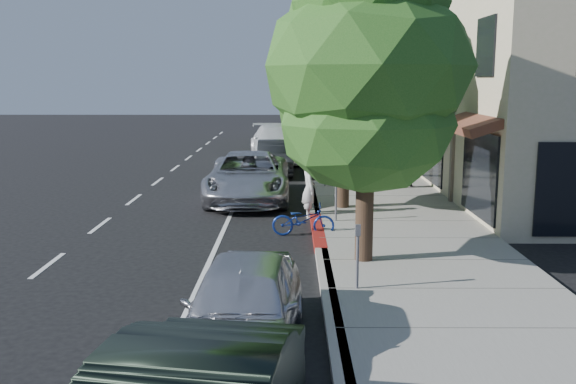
{
  "coord_description": "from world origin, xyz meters",
  "views": [
    {
      "loc": [
        -0.72,
        -15.88,
        4.13
      ],
      "look_at": [
        -0.8,
        -0.11,
        1.35
      ],
      "focal_mm": 40.0,
      "sensor_mm": 36.0,
      "label": 1
    }
  ],
  "objects_px": {
    "dark_suv_far": "(295,131)",
    "silver_suv": "(248,177)",
    "cyclist": "(309,189)",
    "street_tree_2": "(332,61)",
    "street_tree_3": "(325,68)",
    "street_tree_4": "(319,77)",
    "dark_sedan": "(275,157)",
    "street_tree_0": "(367,72)",
    "street_tree_5": "(316,68)",
    "white_pickup": "(277,143)",
    "pedestrian": "(402,162)",
    "bicycle": "(303,220)",
    "near_car_a": "(243,306)",
    "street_tree_1": "(345,71)"
  },
  "relations": [
    {
      "from": "cyclist",
      "to": "dark_suv_far",
      "type": "bearing_deg",
      "value": -5.96
    },
    {
      "from": "dark_suv_far",
      "to": "near_car_a",
      "type": "relative_size",
      "value": 1.11
    },
    {
      "from": "street_tree_1",
      "to": "pedestrian",
      "type": "distance_m",
      "value": 5.61
    },
    {
      "from": "street_tree_4",
      "to": "street_tree_1",
      "type": "bearing_deg",
      "value": -90.0
    },
    {
      "from": "street_tree_5",
      "to": "bicycle",
      "type": "distance_m",
      "value": 27.57
    },
    {
      "from": "street_tree_4",
      "to": "silver_suv",
      "type": "xyz_separation_m",
      "value": [
        -3.1,
        -16.15,
        -3.45
      ]
    },
    {
      "from": "street_tree_3",
      "to": "cyclist",
      "type": "relative_size",
      "value": 4.18
    },
    {
      "from": "street_tree_2",
      "to": "dark_suv_far",
      "type": "xyz_separation_m",
      "value": [
        -1.4,
        15.62,
        -4.03
      ]
    },
    {
      "from": "street_tree_4",
      "to": "dark_sedan",
      "type": "relative_size",
      "value": 1.62
    },
    {
      "from": "street_tree_4",
      "to": "dark_sedan",
      "type": "xyz_separation_m",
      "value": [
        -2.32,
        -9.84,
        -3.54
      ]
    },
    {
      "from": "street_tree_4",
      "to": "dark_suv_far",
      "type": "distance_m",
      "value": 5.22
    },
    {
      "from": "dark_suv_far",
      "to": "street_tree_2",
      "type": "bearing_deg",
      "value": -90.13
    },
    {
      "from": "street_tree_2",
      "to": "street_tree_3",
      "type": "xyz_separation_m",
      "value": [
        -0.0,
        6.0,
        -0.19
      ]
    },
    {
      "from": "street_tree_3",
      "to": "dark_sedan",
      "type": "xyz_separation_m",
      "value": [
        -2.32,
        -3.84,
        -3.91
      ]
    },
    {
      "from": "street_tree_4",
      "to": "cyclist",
      "type": "height_order",
      "value": "street_tree_4"
    },
    {
      "from": "street_tree_5",
      "to": "pedestrian",
      "type": "bearing_deg",
      "value": -82.92
    },
    {
      "from": "street_tree_1",
      "to": "cyclist",
      "type": "relative_size",
      "value": 4.04
    },
    {
      "from": "silver_suv",
      "to": "dark_suv_far",
      "type": "height_order",
      "value": "silver_suv"
    },
    {
      "from": "street_tree_5",
      "to": "dark_sedan",
      "type": "xyz_separation_m",
      "value": [
        -2.32,
        -15.84,
        -4.12
      ]
    },
    {
      "from": "dark_suv_far",
      "to": "silver_suv",
      "type": "bearing_deg",
      "value": -100.17
    },
    {
      "from": "street_tree_5",
      "to": "cyclist",
      "type": "xyz_separation_m",
      "value": [
        -1.08,
        -25.0,
        -3.96
      ]
    },
    {
      "from": "street_tree_0",
      "to": "near_car_a",
      "type": "xyz_separation_m",
      "value": [
        -2.35,
        -4.55,
        -3.57
      ]
    },
    {
      "from": "street_tree_2",
      "to": "dark_sedan",
      "type": "height_order",
      "value": "street_tree_2"
    },
    {
      "from": "street_tree_3",
      "to": "silver_suv",
      "type": "relative_size",
      "value": 1.26
    },
    {
      "from": "cyclist",
      "to": "street_tree_2",
      "type": "bearing_deg",
      "value": -15.56
    },
    {
      "from": "street_tree_3",
      "to": "street_tree_4",
      "type": "relative_size",
      "value": 1.04
    },
    {
      "from": "street_tree_1",
      "to": "pedestrian",
      "type": "relative_size",
      "value": 3.79
    },
    {
      "from": "pedestrian",
      "to": "street_tree_0",
      "type": "bearing_deg",
      "value": 35.51
    },
    {
      "from": "silver_suv",
      "to": "white_pickup",
      "type": "distance_m",
      "value": 10.94
    },
    {
      "from": "cyclist",
      "to": "silver_suv",
      "type": "xyz_separation_m",
      "value": [
        -2.02,
        2.85,
        -0.07
      ]
    },
    {
      "from": "bicycle",
      "to": "silver_suv",
      "type": "bearing_deg",
      "value": 21.44
    },
    {
      "from": "bicycle",
      "to": "dark_suv_far",
      "type": "xyz_separation_m",
      "value": [
        -0.1,
        24.81,
        0.36
      ]
    },
    {
      "from": "street_tree_0",
      "to": "street_tree_5",
      "type": "xyz_separation_m",
      "value": [
        0.0,
        30.0,
        0.57
      ]
    },
    {
      "from": "street_tree_3",
      "to": "cyclist",
      "type": "distance_m",
      "value": 13.57
    },
    {
      "from": "street_tree_0",
      "to": "white_pickup",
      "type": "height_order",
      "value": "street_tree_0"
    },
    {
      "from": "bicycle",
      "to": "pedestrian",
      "type": "bearing_deg",
      "value": -26.86
    },
    {
      "from": "silver_suv",
      "to": "dark_suv_far",
      "type": "bearing_deg",
      "value": 84.24
    },
    {
      "from": "street_tree_2",
      "to": "street_tree_4",
      "type": "height_order",
      "value": "street_tree_2"
    },
    {
      "from": "street_tree_4",
      "to": "dark_sedan",
      "type": "distance_m",
      "value": 10.71
    },
    {
      "from": "street_tree_2",
      "to": "white_pickup",
      "type": "xyz_separation_m",
      "value": [
        -2.35,
        6.76,
        -3.93
      ]
    },
    {
      "from": "bicycle",
      "to": "street_tree_5",
      "type": "bearing_deg",
      "value": -0.98
    },
    {
      "from": "street_tree_0",
      "to": "street_tree_3",
      "type": "xyz_separation_m",
      "value": [
        0.0,
        18.0,
        0.36
      ]
    },
    {
      "from": "street_tree_5",
      "to": "cyclist",
      "type": "relative_size",
      "value": 4.44
    },
    {
      "from": "bicycle",
      "to": "street_tree_4",
      "type": "bearing_deg",
      "value": -1.75
    },
    {
      "from": "street_tree_4",
      "to": "street_tree_5",
      "type": "height_order",
      "value": "street_tree_5"
    },
    {
      "from": "street_tree_2",
      "to": "dark_sedan",
      "type": "distance_m",
      "value": 5.18
    },
    {
      "from": "street_tree_0",
      "to": "street_tree_5",
      "type": "height_order",
      "value": "street_tree_5"
    },
    {
      "from": "street_tree_3",
      "to": "near_car_a",
      "type": "distance_m",
      "value": 23.01
    },
    {
      "from": "silver_suv",
      "to": "near_car_a",
      "type": "xyz_separation_m",
      "value": [
        0.75,
        -12.39,
        -0.11
      ]
    },
    {
      "from": "street_tree_5",
      "to": "white_pickup",
      "type": "xyz_separation_m",
      "value": [
        -2.35,
        -11.24,
        -3.95
      ]
    }
  ]
}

